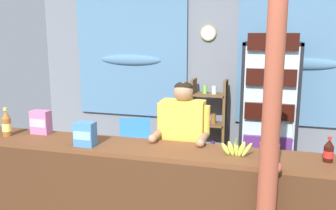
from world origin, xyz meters
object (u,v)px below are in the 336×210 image
at_px(stall_counter, 151,193).
at_px(bottle_shelf_rack, 209,127).
at_px(banana_bunch, 236,149).
at_px(soda_bottle_iced_tea, 7,124).
at_px(shopkeeper, 183,139).
at_px(drink_fridge, 269,106).
at_px(snack_box_wafer, 41,122).
at_px(snack_box_biscuit, 85,134).
at_px(plastic_lawn_chair, 135,147).
at_px(soda_bottle_cola, 329,151).
at_px(timber_post, 270,150).

xyz_separation_m(stall_counter, bottle_shelf_rack, (0.17, 2.01, 0.11)).
bearing_deg(banana_bunch, bottle_shelf_rack, 105.79).
bearing_deg(soda_bottle_iced_tea, shopkeeper, 14.32).
xyz_separation_m(stall_counter, banana_bunch, (0.72, 0.09, 0.45)).
relative_size(stall_counter, drink_fridge, 1.87).
bearing_deg(bottle_shelf_rack, snack_box_wafer, -128.93).
distance_m(drink_fridge, banana_bunch, 1.77).
relative_size(soda_bottle_iced_tea, snack_box_wafer, 1.20).
bearing_deg(snack_box_biscuit, soda_bottle_iced_tea, 174.91).
height_order(plastic_lawn_chair, shopkeeper, shopkeeper).
bearing_deg(snack_box_biscuit, stall_counter, 0.34).
bearing_deg(stall_counter, snack_box_biscuit, -179.66).
height_order(stall_counter, banana_bunch, banana_bunch).
xyz_separation_m(shopkeeper, soda_bottle_iced_tea, (-1.69, -0.43, 0.14)).
bearing_deg(soda_bottle_cola, shopkeeper, 164.20).
bearing_deg(timber_post, bottle_shelf_rack, 109.88).
height_order(shopkeeper, snack_box_biscuit, shopkeeper).
distance_m(drink_fridge, shopkeeper, 1.56).
bearing_deg(plastic_lawn_chair, snack_box_wafer, -111.47).
height_order(bottle_shelf_rack, shopkeeper, shopkeeper).
xyz_separation_m(stall_counter, soda_bottle_iced_tea, (-1.53, 0.08, 0.51)).
height_order(timber_post, soda_bottle_cola, timber_post).
height_order(soda_bottle_cola, banana_bunch, soda_bottle_cola).
height_order(plastic_lawn_chair, soda_bottle_iced_tea, soda_bottle_iced_tea).
height_order(bottle_shelf_rack, banana_bunch, bottle_shelf_rack).
xyz_separation_m(stall_counter, shopkeeper, (0.16, 0.51, 0.37)).
bearing_deg(stall_counter, drink_fridge, 62.08).
distance_m(timber_post, soda_bottle_cola, 0.60).
distance_m(timber_post, drink_fridge, 2.07).
bearing_deg(bottle_shelf_rack, soda_bottle_cola, -55.80).
distance_m(stall_counter, snack_box_wafer, 1.38).
bearing_deg(banana_bunch, shopkeeper, 142.66).
bearing_deg(shopkeeper, snack_box_biscuit, -146.85).
relative_size(bottle_shelf_rack, soda_bottle_iced_tea, 4.82).
xyz_separation_m(soda_bottle_cola, snack_box_wafer, (-2.69, 0.09, 0.03)).
xyz_separation_m(drink_fridge, snack_box_biscuit, (-1.60, -1.84, 0.02)).
bearing_deg(bottle_shelf_rack, banana_bunch, -74.21).
relative_size(bottle_shelf_rack, banana_bunch, 5.01).
bearing_deg(soda_bottle_cola, stall_counter, -174.12).
distance_m(drink_fridge, bottle_shelf_rack, 0.90).
bearing_deg(soda_bottle_cola, timber_post, -140.26).
distance_m(stall_counter, soda_bottle_cola, 1.52).
height_order(stall_counter, timber_post, timber_post).
height_order(drink_fridge, shopkeeper, drink_fridge).
bearing_deg(stall_counter, bottle_shelf_rack, 85.05).
bearing_deg(snack_box_biscuit, snack_box_wafer, 158.73).
distance_m(plastic_lawn_chair, snack_box_biscuit, 1.67).
distance_m(shopkeeper, soda_bottle_iced_tea, 1.75).
xyz_separation_m(shopkeeper, snack_box_biscuit, (-0.79, -0.51, 0.13)).
bearing_deg(drink_fridge, stall_counter, -117.92).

